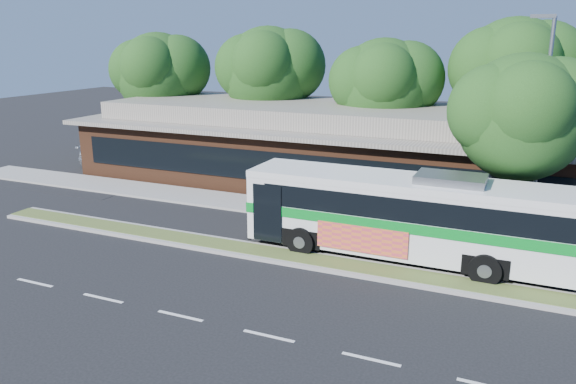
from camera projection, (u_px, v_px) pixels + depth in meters
name	position (u px, v px, depth m)	size (l,w,h in m)	color
ground	(254.00, 259.00, 21.57)	(120.00, 120.00, 0.00)	black
median_strip	(261.00, 252.00, 22.08)	(26.00, 1.10, 0.15)	#425423
sidewalk	(314.00, 212.00, 27.21)	(44.00, 2.60, 0.12)	gray
parking_lot	(82.00, 166.00, 37.36)	(14.00, 12.00, 0.01)	black
plaza_building	(355.00, 147.00, 32.48)	(33.20, 11.20, 4.45)	#512B19
lamp_post	(541.00, 126.00, 21.87)	(0.93, 0.18, 9.07)	slate
tree_bg_a	(165.00, 73.00, 39.02)	(6.47, 5.80, 8.63)	black
tree_bg_b	(275.00, 71.00, 36.74)	(6.69, 6.00, 9.00)	black
tree_bg_c	(391.00, 84.00, 32.91)	(6.24, 5.60, 8.26)	black
tree_bg_d	(522.00, 72.00, 30.87)	(6.91, 6.20, 9.37)	black
transit_bus	(408.00, 211.00, 21.13)	(12.36, 2.99, 3.46)	silver
sedan	(113.00, 159.00, 35.78)	(2.10, 5.16, 1.50)	#B9BCC1
sidewalk_tree	(532.00, 115.00, 21.82)	(5.56, 4.99, 7.70)	black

